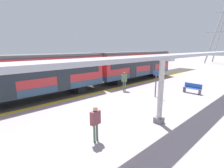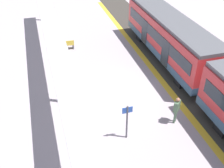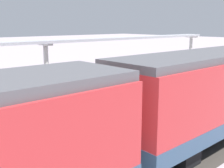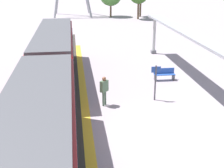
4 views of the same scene
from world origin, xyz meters
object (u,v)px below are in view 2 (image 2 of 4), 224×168
(passenger_waiting_near_edge, at_px, (177,107))
(passenger_by_the_benches, at_px, (69,60))
(canopy_pillar_nearest, at_px, (43,4))
(trash_bin, at_px, (52,12))
(canopy_pillar_second, at_px, (62,79))
(train_near_carriage, at_px, (169,38))
(bench_near_end, at_px, (65,45))
(platform_info_sign, at_px, (127,119))

(passenger_waiting_near_edge, bearing_deg, passenger_by_the_benches, -55.58)
(canopy_pillar_nearest, height_order, trash_bin, canopy_pillar_nearest)
(canopy_pillar_second, bearing_deg, passenger_waiting_near_edge, 147.80)
(canopy_pillar_nearest, xyz_separation_m, trash_bin, (-0.97, -1.13, -1.29))
(passenger_waiting_near_edge, bearing_deg, canopy_pillar_nearest, -72.15)
(train_near_carriage, height_order, bench_near_end, train_near_carriage)
(canopy_pillar_nearest, relative_size, bench_near_end, 2.29)
(train_near_carriage, bearing_deg, canopy_pillar_nearest, -51.65)
(canopy_pillar_second, height_order, bench_near_end, canopy_pillar_second)
(passenger_waiting_near_edge, bearing_deg, trash_bin, -75.73)
(bench_near_end, bearing_deg, canopy_pillar_second, 81.05)
(trash_bin, distance_m, passenger_by_the_benches, 12.27)
(canopy_pillar_nearest, distance_m, bench_near_end, 7.64)
(train_near_carriage, bearing_deg, bench_near_end, -26.33)
(canopy_pillar_second, relative_size, bench_near_end, 2.29)
(canopy_pillar_second, bearing_deg, passenger_by_the_benches, -104.22)
(train_near_carriage, height_order, trash_bin, train_near_carriage)
(bench_near_end, height_order, platform_info_sign, platform_info_sign)
(canopy_pillar_nearest, height_order, passenger_by_the_benches, canopy_pillar_nearest)
(train_near_carriage, distance_m, canopy_pillar_second, 9.57)
(train_near_carriage, xyz_separation_m, passenger_by_the_benches, (8.02, -0.16, -0.84))
(trash_bin, distance_m, passenger_waiting_near_edge, 20.25)
(train_near_carriage, relative_size, canopy_pillar_nearest, 3.45)
(trash_bin, height_order, platform_info_sign, platform_info_sign)
(passenger_by_the_benches, bearing_deg, platform_info_sign, 103.91)
(canopy_pillar_second, height_order, trash_bin, canopy_pillar_second)
(train_near_carriage, distance_m, canopy_pillar_nearest, 14.40)
(train_near_carriage, height_order, canopy_pillar_nearest, train_near_carriage)
(train_near_carriage, bearing_deg, passenger_waiting_near_edge, 67.50)
(train_near_carriage, bearing_deg, canopy_pillar_second, 21.09)
(canopy_pillar_nearest, height_order, canopy_pillar_second, same)
(platform_info_sign, bearing_deg, bench_near_end, -81.64)
(platform_info_sign, relative_size, passenger_waiting_near_edge, 1.24)
(bench_near_end, relative_size, trash_bin, 1.62)
(passenger_by_the_benches, bearing_deg, train_near_carriage, 178.84)
(canopy_pillar_nearest, bearing_deg, train_near_carriage, 128.35)
(canopy_pillar_nearest, bearing_deg, passenger_by_the_benches, 94.69)
(canopy_pillar_nearest, distance_m, platform_info_sign, 19.08)
(canopy_pillar_nearest, height_order, platform_info_sign, canopy_pillar_nearest)
(trash_bin, height_order, passenger_by_the_benches, passenger_by_the_benches)
(canopy_pillar_nearest, distance_m, passenger_waiting_near_edge, 19.43)
(canopy_pillar_nearest, xyz_separation_m, bench_near_end, (-1.15, 7.44, -1.32))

